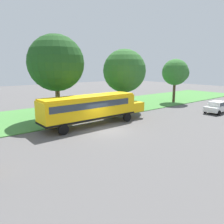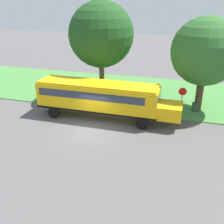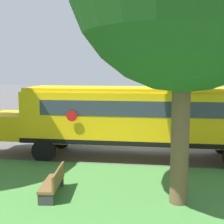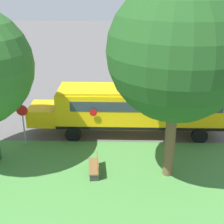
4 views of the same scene
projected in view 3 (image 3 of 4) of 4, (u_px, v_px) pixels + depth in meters
ground_plane at (142, 144)px, 16.60m from camera, size 120.00×120.00×0.00m
school_bus at (137, 115)px, 13.81m from camera, size 2.84×12.42×3.16m
park_bench at (54, 183)px, 9.61m from camera, size 1.64×0.67×0.92m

